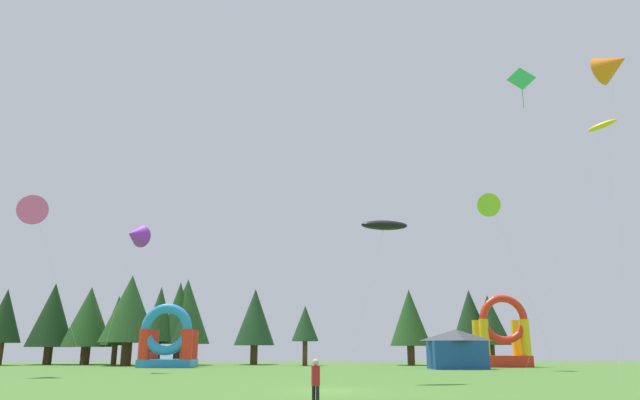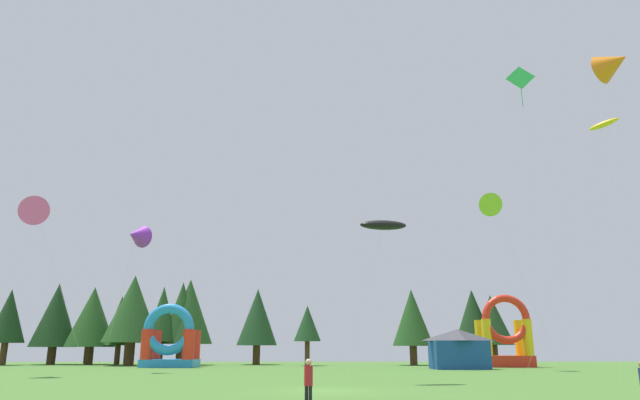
{
  "view_description": "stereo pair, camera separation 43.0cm",
  "coord_description": "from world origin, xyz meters",
  "px_view_note": "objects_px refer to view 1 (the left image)",
  "views": [
    {
      "loc": [
        -1.36,
        -28.45,
        1.98
      ],
      "look_at": [
        0.0,
        14.14,
        13.16
      ],
      "focal_mm": 31.76,
      "sensor_mm": 36.0,
      "label": 1
    },
    {
      "loc": [
        -0.93,
        -28.46,
        1.98
      ],
      "look_at": [
        0.0,
        14.14,
        13.16
      ],
      "focal_mm": 31.76,
      "sensor_mm": 36.0,
      "label": 2
    }
  ],
  "objects_px": {
    "kite_purple_delta": "(135,235)",
    "kite_green_diamond": "(522,83)",
    "kite_lime_delta": "(492,206)",
    "inflatable_red_slide": "(168,344)",
    "kite_pink_delta": "(35,211)",
    "kite_orange_delta": "(612,65)",
    "person_left_edge": "(316,380)",
    "festival_tent": "(457,349)",
    "kite_black_parafoil": "(384,225)",
    "inflatable_yellow_castle": "(503,340)",
    "kite_yellow_parafoil": "(602,126)"
  },
  "relations": [
    {
      "from": "kite_purple_delta",
      "to": "kite_green_diamond",
      "type": "xyz_separation_m",
      "value": [
        28.58,
        -18.49,
        6.19
      ]
    },
    {
      "from": "kite_lime_delta",
      "to": "inflatable_red_slide",
      "type": "distance_m",
      "value": 36.96
    },
    {
      "from": "kite_pink_delta",
      "to": "inflatable_red_slide",
      "type": "xyz_separation_m",
      "value": [
        6.93,
        18.48,
        -10.04
      ]
    },
    {
      "from": "kite_orange_delta",
      "to": "person_left_edge",
      "type": "height_order",
      "value": "kite_orange_delta"
    },
    {
      "from": "festival_tent",
      "to": "kite_green_diamond",
      "type": "bearing_deg",
      "value": -93.79
    },
    {
      "from": "kite_black_parafoil",
      "to": "kite_purple_delta",
      "type": "bearing_deg",
      "value": 142.44
    },
    {
      "from": "kite_purple_delta",
      "to": "kite_orange_delta",
      "type": "bearing_deg",
      "value": -20.87
    },
    {
      "from": "inflatable_red_slide",
      "to": "kite_lime_delta",
      "type": "bearing_deg",
      "value": -12.86
    },
    {
      "from": "kite_black_parafoil",
      "to": "kite_purple_delta",
      "type": "distance_m",
      "value": 25.54
    },
    {
      "from": "kite_orange_delta",
      "to": "inflatable_yellow_castle",
      "type": "distance_m",
      "value": 32.72
    },
    {
      "from": "kite_yellow_parafoil",
      "to": "inflatable_yellow_castle",
      "type": "distance_m",
      "value": 25.83
    },
    {
      "from": "kite_orange_delta",
      "to": "kite_green_diamond",
      "type": "xyz_separation_m",
      "value": [
        -8.58,
        -4.32,
        -3.71
      ]
    },
    {
      "from": "kite_pink_delta",
      "to": "inflatable_red_slide",
      "type": "bearing_deg",
      "value": 69.44
    },
    {
      "from": "kite_purple_delta",
      "to": "festival_tent",
      "type": "relative_size",
      "value": 2.46
    },
    {
      "from": "kite_purple_delta",
      "to": "kite_yellow_parafoil",
      "type": "distance_m",
      "value": 41.8
    },
    {
      "from": "kite_pink_delta",
      "to": "kite_yellow_parafoil",
      "type": "relative_size",
      "value": 0.66
    },
    {
      "from": "kite_pink_delta",
      "to": "person_left_edge",
      "type": "distance_m",
      "value": 35.06
    },
    {
      "from": "kite_yellow_parafoil",
      "to": "kite_orange_delta",
      "type": "distance_m",
      "value": 8.84
    },
    {
      "from": "kite_yellow_parafoil",
      "to": "kite_orange_delta",
      "type": "relative_size",
      "value": 0.91
    },
    {
      "from": "kite_black_parafoil",
      "to": "kite_lime_delta",
      "type": "distance_m",
      "value": 25.55
    },
    {
      "from": "kite_pink_delta",
      "to": "kite_green_diamond",
      "type": "bearing_deg",
      "value": -19.73
    },
    {
      "from": "person_left_edge",
      "to": "inflatable_red_slide",
      "type": "bearing_deg",
      "value": 145.22
    },
    {
      "from": "kite_orange_delta",
      "to": "person_left_edge",
      "type": "bearing_deg",
      "value": -142.15
    },
    {
      "from": "kite_green_diamond",
      "to": "person_left_edge",
      "type": "height_order",
      "value": "kite_green_diamond"
    },
    {
      "from": "kite_orange_delta",
      "to": "festival_tent",
      "type": "height_order",
      "value": "kite_orange_delta"
    },
    {
      "from": "kite_lime_delta",
      "to": "inflatable_yellow_castle",
      "type": "relative_size",
      "value": 2.26
    },
    {
      "from": "kite_yellow_parafoil",
      "to": "inflatable_yellow_castle",
      "type": "height_order",
      "value": "kite_yellow_parafoil"
    },
    {
      "from": "kite_pink_delta",
      "to": "kite_orange_delta",
      "type": "relative_size",
      "value": 0.6
    },
    {
      "from": "kite_black_parafoil",
      "to": "inflatable_yellow_castle",
      "type": "distance_m",
      "value": 33.4
    },
    {
      "from": "kite_purple_delta",
      "to": "kite_orange_delta",
      "type": "distance_m",
      "value": 40.98
    },
    {
      "from": "kite_green_diamond",
      "to": "inflatable_yellow_castle",
      "type": "bearing_deg",
      "value": 74.92
    },
    {
      "from": "kite_black_parafoil",
      "to": "kite_green_diamond",
      "type": "distance_m",
      "value": 12.31
    },
    {
      "from": "kite_purple_delta",
      "to": "person_left_edge",
      "type": "bearing_deg",
      "value": -63.54
    },
    {
      "from": "person_left_edge",
      "to": "kite_black_parafoil",
      "type": "bearing_deg",
      "value": 109.61
    },
    {
      "from": "kite_lime_delta",
      "to": "inflatable_red_slide",
      "type": "xyz_separation_m",
      "value": [
        -33.52,
        7.65,
        -13.56
      ]
    },
    {
      "from": "kite_green_diamond",
      "to": "person_left_edge",
      "type": "bearing_deg",
      "value": -136.28
    },
    {
      "from": "kite_black_parafoil",
      "to": "kite_pink_delta",
      "type": "xyz_separation_m",
      "value": [
        -26.39,
        9.5,
        2.99
      ]
    },
    {
      "from": "inflatable_yellow_castle",
      "to": "festival_tent",
      "type": "distance_m",
      "value": 8.98
    },
    {
      "from": "kite_purple_delta",
      "to": "kite_green_diamond",
      "type": "bearing_deg",
      "value": -32.9
    },
    {
      "from": "kite_pink_delta",
      "to": "kite_yellow_parafoil",
      "type": "xyz_separation_m",
      "value": [
        46.69,
        -0.08,
        7.86
      ]
    },
    {
      "from": "kite_purple_delta",
      "to": "inflatable_red_slide",
      "type": "relative_size",
      "value": 1.94
    },
    {
      "from": "kite_orange_delta",
      "to": "festival_tent",
      "type": "bearing_deg",
      "value": 108.33
    },
    {
      "from": "kite_yellow_parafoil",
      "to": "person_left_edge",
      "type": "height_order",
      "value": "kite_yellow_parafoil"
    },
    {
      "from": "kite_orange_delta",
      "to": "inflatable_red_slide",
      "type": "height_order",
      "value": "kite_orange_delta"
    },
    {
      "from": "kite_green_diamond",
      "to": "kite_black_parafoil",
      "type": "bearing_deg",
      "value": 160.48
    },
    {
      "from": "inflatable_red_slide",
      "to": "inflatable_yellow_castle",
      "type": "xyz_separation_m",
      "value": [
        36.25,
        0.13,
        0.42
      ]
    },
    {
      "from": "kite_green_diamond",
      "to": "kite_lime_delta",
      "type": "bearing_deg",
      "value": 76.39
    },
    {
      "from": "kite_green_diamond",
      "to": "kite_pink_delta",
      "type": "bearing_deg",
      "value": 160.27
    },
    {
      "from": "kite_yellow_parafoil",
      "to": "festival_tent",
      "type": "relative_size",
      "value": 4.01
    },
    {
      "from": "kite_pink_delta",
      "to": "festival_tent",
      "type": "distance_m",
      "value": 40.05
    }
  ]
}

